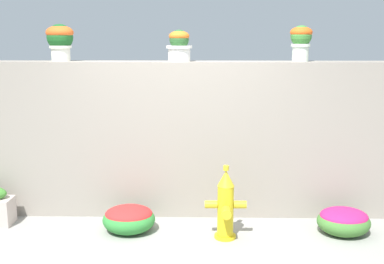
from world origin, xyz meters
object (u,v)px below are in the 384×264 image
flower_bush_left (344,220)px  flower_bush_right (129,218)px  potted_plant_1 (60,39)px  fire_hydrant (226,206)px  potted_plant_3 (301,39)px  potted_plant_2 (179,45)px

flower_bush_left → flower_bush_right: (-2.33, 0.01, 0.00)m
potted_plant_1 → flower_bush_right: (0.82, -0.59, -1.92)m
fire_hydrant → flower_bush_right: size_ratio=1.38×
potted_plant_1 → potted_plant_3: potted_plant_1 is taller
potted_plant_2 → fire_hydrant: potted_plant_2 is taller
potted_plant_1 → fire_hydrant: potted_plant_1 is taller
potted_plant_1 → potted_plant_3: (2.73, -0.02, -0.01)m
potted_plant_3 → fire_hydrant: (-0.86, -0.73, -1.71)m
potted_plant_2 → flower_bush_left: 2.65m
flower_bush_left → flower_bush_right: size_ratio=0.99×
potted_plant_2 → potted_plant_3: bearing=0.5°
fire_hydrant → flower_bush_right: (-1.05, 0.16, -0.20)m
potted_plant_3 → fire_hydrant: bearing=-139.8°
potted_plant_1 → potted_plant_3: bearing=-0.5°
fire_hydrant → flower_bush_right: fire_hydrant is taller
potted_plant_1 → fire_hydrant: 2.65m
potted_plant_3 → flower_bush_right: potted_plant_3 is taller
potted_plant_1 → fire_hydrant: size_ratio=0.53×
potted_plant_2 → potted_plant_3: potted_plant_3 is taller
potted_plant_3 → fire_hydrant: 2.05m
potted_plant_3 → flower_bush_left: 2.05m
potted_plant_1 → potted_plant_3: 2.73m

